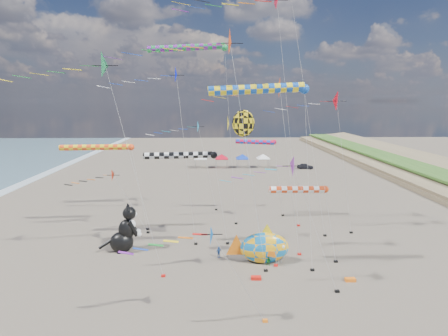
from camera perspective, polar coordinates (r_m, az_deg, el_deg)
name	(u,v)px	position (r m, az deg, el deg)	size (l,w,h in m)	color
ground	(255,324)	(27.70, 5.13, -23.97)	(260.00, 260.00, 0.00)	brown
delta_kite_0	(89,68)	(31.38, -21.13, 14.98)	(12.97, 2.33, 19.91)	#1C7E43
delta_kite_1	(186,129)	(49.61, -6.23, 6.36)	(10.05, 1.85, 13.26)	#1D9CD7
delta_kite_2	(206,236)	(24.50, -3.01, -11.09)	(8.95, 1.60, 7.86)	#0556B5
delta_kite_3	(287,171)	(27.65, 10.27, -0.41)	(9.56, 1.98, 11.77)	#751390
delta_kite_4	(279,3)	(44.34, 8.89, 25.09)	(13.67, 2.84, 28.47)	red
delta_kite_5	(334,102)	(41.99, 17.55, 10.17)	(10.47, 2.58, 17.18)	red
delta_kite_6	(207,48)	(30.65, -2.74, 19.03)	(13.86, 2.35, 21.66)	#E83F0D
delta_kite_7	(114,180)	(43.13, -17.56, -1.88)	(8.42, 1.71, 7.89)	red
delta_kite_8	(157,79)	(37.33, -10.91, 14.06)	(9.66, 1.76, 19.31)	#0611DB
delta_kite_9	(269,90)	(34.24, 7.38, 12.47)	(9.89, 2.21, 18.21)	#D84919
windsock_0	(257,143)	(47.09, 5.48, 4.13)	(6.89, 0.61, 10.73)	red
windsock_1	(190,48)	(43.82, -5.59, 18.87)	(10.77, 0.81, 22.42)	#1A9142
windsock_2	(183,156)	(37.42, -6.78, 2.01)	(9.13, 0.76, 10.51)	black
windsock_3	(99,148)	(44.08, -19.67, 3.15)	(9.99, 0.74, 10.78)	#FF4515
windsock_4	(301,190)	(34.11, 12.46, -3.52)	(7.03, 0.70, 7.88)	red
windsock_5	(261,90)	(30.62, 6.12, 12.59)	(9.94, 0.85, 17.24)	blue
angelfish_kite	(241,124)	(34.68, 2.86, 7.11)	(3.74, 3.02, 14.96)	yellow
cat_inflatable	(124,228)	(39.11, -16.08, -9.36)	(3.79, 1.90, 5.12)	black
fish_inflatable	(264,248)	(35.71, 6.52, -12.79)	(6.39, 2.09, 4.08)	#1271B7
person_adult	(280,254)	(36.14, 9.15, -13.71)	(0.62, 0.41, 1.70)	gray
child_green	(269,261)	(35.45, 7.30, -14.79)	(0.49, 0.38, 1.00)	#1D8920
child_blue	(219,252)	(36.82, -0.88, -13.55)	(0.68, 0.28, 1.16)	#2D60B0
kite_bag_0	(350,280)	(34.54, 19.92, -16.77)	(0.90, 0.44, 0.30)	orange
kite_bag_1	(256,278)	(33.05, 5.25, -17.44)	(0.90, 0.44, 0.30)	red
kite_bag_2	(266,253)	(37.99, 6.86, -13.54)	(0.90, 0.44, 0.30)	black
tent_row	(232,155)	(83.63, 1.32, 2.17)	(19.20, 4.20, 3.80)	white
parked_car	(305,166)	(84.79, 13.11, 0.29)	(1.52, 3.78, 1.29)	#26262D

